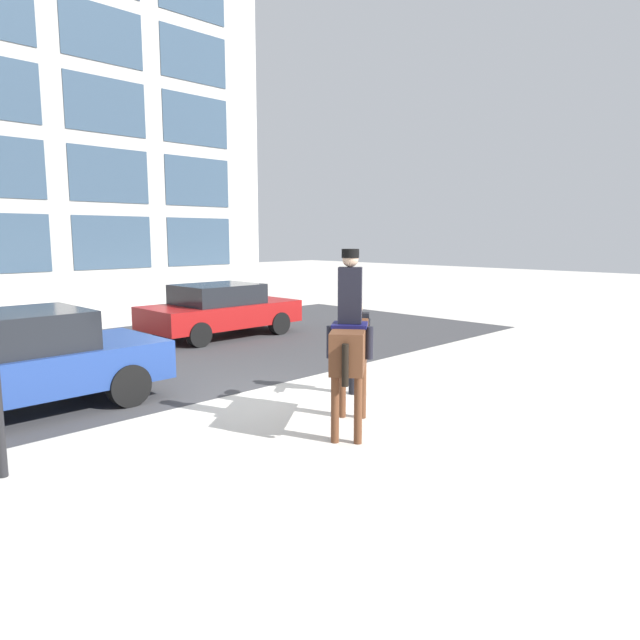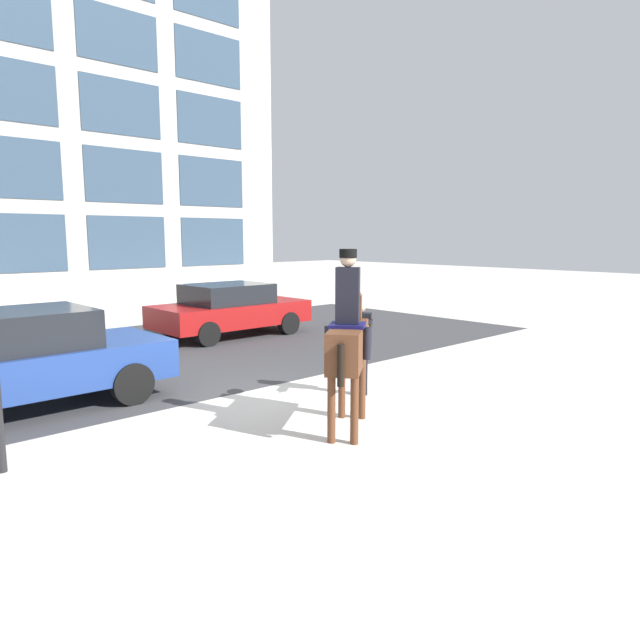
{
  "view_description": "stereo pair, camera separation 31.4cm",
  "coord_description": "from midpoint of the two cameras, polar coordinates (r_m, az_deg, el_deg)",
  "views": [
    {
      "loc": [
        -5.79,
        -7.42,
        2.75
      ],
      "look_at": [
        0.32,
        -1.29,
        1.47
      ],
      "focal_mm": 32.0,
      "sensor_mm": 36.0,
      "label": 1
    },
    {
      "loc": [
        -5.56,
        -7.64,
        2.75
      ],
      "look_at": [
        0.32,
        -1.29,
        1.47
      ],
      "focal_mm": 32.0,
      "sensor_mm": 36.0,
      "label": 2
    }
  ],
  "objects": [
    {
      "name": "street_car_far_lane",
      "position": [
        15.93,
        -10.52,
        1.06
      ],
      "size": [
        4.25,
        2.07,
        1.45
      ],
      "color": "maroon",
      "rests_on": "ground_plane"
    },
    {
      "name": "street_car_near_lane",
      "position": [
        10.12,
        -28.89,
        -3.63
      ],
      "size": [
        4.36,
        2.03,
        1.6
      ],
      "color": "navy",
      "rests_on": "ground_plane"
    },
    {
      "name": "pedestrian_bystander",
      "position": [
        9.86,
        2.88,
        -2.04
      ],
      "size": [
        0.67,
        0.82,
        1.64
      ],
      "rotation": [
        0.0,
        0.0,
        -2.47
      ],
      "color": "black",
      "rests_on": "ground_plane"
    },
    {
      "name": "ground_plane",
      "position": [
        9.82,
        -7.65,
        -7.93
      ],
      "size": [
        80.0,
        80.0,
        0.0
      ],
      "primitive_type": "plane",
      "color": "beige"
    },
    {
      "name": "mounted_horse_lead",
      "position": [
        8.04,
        1.93,
        -1.91
      ],
      "size": [
        1.68,
        1.4,
        2.58
      ],
      "rotation": [
        0.0,
        0.0,
        0.66
      ],
      "color": "#59331E",
      "rests_on": "ground_plane"
    },
    {
      "name": "road_surface",
      "position": [
        13.81,
        -19.71,
        -3.57
      ],
      "size": [
        21.0,
        8.5,
        0.01
      ],
      "color": "#38383A",
      "rests_on": "ground_plane"
    }
  ]
}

